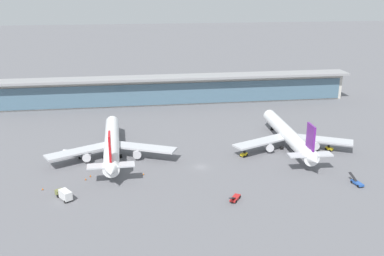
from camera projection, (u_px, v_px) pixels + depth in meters
ground_plane at (201, 167)px, 154.07m from camera, size 1200.00×1200.00×0.00m
airliner_left_stand at (112, 144)px, 161.76m from camera, size 47.33×61.41×16.38m
airliner_centre_stand at (289, 135)px, 170.75m from camera, size 47.30×61.49×16.38m
service_truck_near_nose_yellow at (329, 148)px, 169.11m from camera, size 2.71×3.30×2.05m
service_truck_under_wing_yellow at (244, 154)px, 163.28m from camera, size 3.29×3.13×2.05m
service_truck_mid_apron_blue at (357, 182)px, 140.12m from camera, size 2.47×6.92×2.70m
service_truck_by_tail_red at (235, 198)px, 129.87m from camera, size 4.97×6.37×2.70m
service_truck_on_taxiway_grey at (73, 153)px, 162.08m from camera, size 8.87×4.82×2.95m
service_truck_at_far_stand_olive at (64, 194)px, 130.36m from camera, size 5.90×7.38×3.10m
terminal_building at (174, 89)px, 234.07m from camera, size 191.73×12.80×15.20m
safety_cone_alpha at (143, 174)px, 147.60m from camera, size 0.62×0.62×0.70m
safety_cone_bravo at (43, 189)px, 136.81m from camera, size 0.62×0.62×0.70m
safety_cone_charlie at (86, 179)px, 143.71m from camera, size 0.62×0.62×0.70m
safety_cone_delta at (90, 176)px, 146.13m from camera, size 0.62×0.62×0.70m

